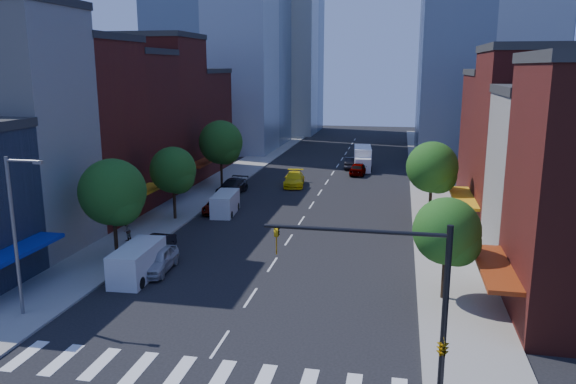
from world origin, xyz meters
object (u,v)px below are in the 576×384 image
(cargo_van_near, at_px, (137,263))
(cargo_van_far, at_px, (225,204))
(parked_car_rear, at_px, (232,187))
(traffic_car_far, at_px, (359,169))
(parked_car_front, at_px, (157,260))
(parked_car_second, at_px, (157,245))
(taxi, at_px, (294,179))
(parked_car_third, at_px, (216,206))
(traffic_car_oncoming, at_px, (351,163))
(box_truck, at_px, (363,159))
(pedestrian_far, at_px, (127,231))

(cargo_van_near, distance_m, cargo_van_far, 17.24)
(parked_car_rear, bearing_deg, traffic_car_far, 51.42)
(parked_car_front, bearing_deg, cargo_van_far, 85.92)
(traffic_car_far, bearing_deg, parked_car_second, 75.56)
(cargo_van_near, height_order, taxi, cargo_van_near)
(parked_car_third, xyz_separation_m, traffic_car_oncoming, (10.69, 26.77, 0.14))
(parked_car_third, bearing_deg, box_truck, 58.91)
(box_truck, bearing_deg, parked_car_rear, -130.51)
(parked_car_front, height_order, parked_car_second, parked_car_front)
(cargo_van_far, relative_size, traffic_car_far, 1.05)
(cargo_van_near, bearing_deg, parked_car_second, 97.28)
(parked_car_rear, height_order, pedestrian_far, pedestrian_far)
(parked_car_third, distance_m, box_truck, 29.26)
(parked_car_second, height_order, traffic_car_far, traffic_car_far)
(cargo_van_far, relative_size, traffic_car_oncoming, 1.05)
(traffic_car_oncoming, bearing_deg, traffic_car_far, 104.90)
(cargo_van_near, relative_size, traffic_car_oncoming, 1.11)
(traffic_car_far, xyz_separation_m, box_truck, (0.20, 4.39, 0.61))
(cargo_van_near, xyz_separation_m, taxi, (4.75, 31.35, -0.28))
(parked_car_second, bearing_deg, box_truck, 74.29)
(taxi, distance_m, box_truck, 14.80)
(box_truck, bearing_deg, parked_car_third, -119.81)
(parked_car_third, distance_m, cargo_van_far, 1.22)
(traffic_car_far, bearing_deg, pedestrian_far, 69.12)
(cargo_van_near, distance_m, box_truck, 45.87)
(traffic_car_far, bearing_deg, cargo_van_far, 69.43)
(cargo_van_far, xyz_separation_m, pedestrian_far, (-5.08, -9.98, -0.07))
(traffic_car_oncoming, bearing_deg, parked_car_front, 75.64)
(cargo_van_far, relative_size, taxi, 0.89)
(parked_car_third, distance_m, traffic_car_oncoming, 28.82)
(parked_car_front, distance_m, cargo_van_far, 15.71)
(parked_car_front, bearing_deg, taxi, 77.95)
(cargo_van_near, relative_size, cargo_van_far, 1.06)
(cargo_van_far, distance_m, box_truck, 29.31)
(cargo_van_near, distance_m, traffic_car_oncoming, 45.69)
(cargo_van_far, distance_m, pedestrian_far, 11.20)
(parked_car_third, height_order, box_truck, box_truck)
(parked_car_front, relative_size, parked_car_third, 1.04)
(traffic_car_oncoming, bearing_deg, cargo_van_near, 75.13)
(box_truck, bearing_deg, parked_car_second, -113.01)
(cargo_van_near, distance_m, pedestrian_far, 8.49)
(box_truck, bearing_deg, traffic_car_far, -97.65)
(cargo_van_far, bearing_deg, pedestrian_far, -122.25)
(taxi, relative_size, pedestrian_far, 3.54)
(parked_car_third, relative_size, pedestrian_far, 2.93)
(parked_car_second, distance_m, traffic_car_oncoming, 41.03)
(traffic_car_oncoming, distance_m, box_truck, 1.73)
(traffic_car_oncoming, bearing_deg, pedestrian_far, 66.61)
(parked_car_rear, height_order, cargo_van_near, cargo_van_near)
(cargo_van_near, bearing_deg, box_truck, 72.43)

